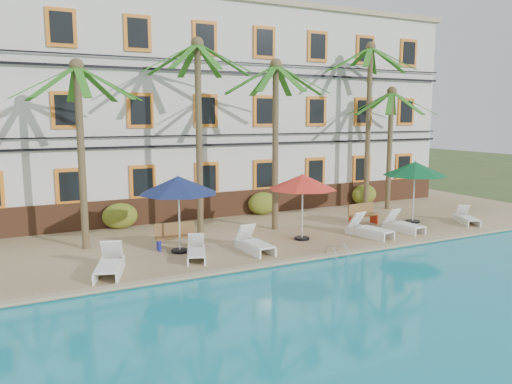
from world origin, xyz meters
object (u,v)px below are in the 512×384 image
lounger_d (369,229)px  bench_left (176,235)px  palm_c (275,120)px  lounger_a (110,265)px  palm_d (369,104)px  palm_e (390,129)px  bench_right (362,214)px  umbrella_green (415,169)px  pool_ladder (337,256)px  lounger_e (403,224)px  palm_b (198,109)px  umbrella_blue (178,185)px  umbrella_red (303,182)px  lounger_c (254,243)px  palm_a (80,126)px  lounger_b (196,251)px  lounger_f (467,218)px

lounger_d → bench_left: bearing=166.9°
palm_c → lounger_a: palm_c is taller
palm_d → lounger_a: size_ratio=3.97×
palm_d → bench_left: size_ratio=5.49×
palm_e → bench_right: palm_e is taller
lounger_d → bench_right: (1.19, 1.89, 0.17)m
palm_d → lounger_d: palm_d is taller
umbrella_green → pool_ladder: size_ratio=3.81×
palm_c → bench_left: bearing=-166.8°
pool_ladder → lounger_a: bearing=169.2°
lounger_e → bench_left: bench_left is taller
palm_c → palm_b: bearing=165.3°
palm_b → palm_d: palm_d is taller
palm_d → umbrella_blue: palm_d is taller
bench_left → bench_right: bearing=1.0°
lounger_d → pool_ladder: (-2.78, -1.72, -0.30)m
palm_d → lounger_a: palm_d is taller
umbrella_red → lounger_a: 7.84m
umbrella_green → palm_e: bearing=67.8°
lounger_e → lounger_c: bearing=-179.6°
umbrella_red → lounger_e: (4.54, -0.65, -1.97)m
bench_right → bench_left: bearing=-179.0°
palm_b → lounger_e: size_ratio=4.17×
lounger_c → bench_left: bearing=144.4°
umbrella_blue → umbrella_red: 4.84m
lounger_e → umbrella_green: bearing=34.1°
palm_a → lounger_e: bearing=-13.8°
palm_a → bench_left: 5.11m
bench_right → umbrella_green: bearing=-16.5°
palm_e → lounger_a: palm_e is taller
palm_a → palm_c: bearing=-2.2°
umbrella_green → bench_right: umbrella_green is taller
umbrella_blue → pool_ladder: bearing=-31.4°
lounger_b → bench_left: size_ratio=1.17×
palm_b → palm_d: (9.50, 1.15, 0.32)m
palm_b → umbrella_blue: bearing=-124.2°
bench_left → umbrella_green: bearing=-2.8°
lounger_e → lounger_f: size_ratio=1.09×
palm_e → pool_ladder: size_ratio=8.37×
palm_d → bench_right: (-2.53, -2.91, -4.90)m
palm_b → lounger_e: (7.67, -3.53, -4.77)m
palm_c → lounger_f: bearing=-19.3°
lounger_a → bench_right: lounger_a is taller
palm_d → lounger_e: size_ratio=4.46×
lounger_c → palm_d: bearing=28.2°
palm_b → bench_left: (-1.66, -1.92, -4.58)m
lounger_c → lounger_d: (5.09, -0.06, 0.00)m
palm_e → palm_d: bearing=157.0°
palm_d → lounger_b: palm_d is taller
lounger_b → bench_right: bench_right is taller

